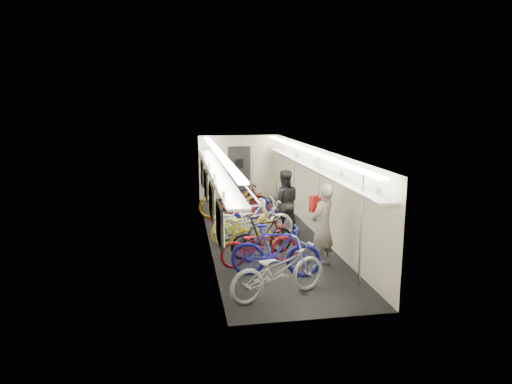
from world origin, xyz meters
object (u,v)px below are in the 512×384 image
object	(u,v)px
bicycle_1	(276,251)
backpack	(315,203)
passenger_near	(322,226)
passenger_mid	(284,203)
bicycle_0	(278,270)

from	to	relation	value
bicycle_1	backpack	size ratio (longest dim) A/B	5.00
bicycle_1	passenger_near	distance (m)	1.26
bicycle_1	passenger_mid	xyz separation A→B (m)	(0.86, 2.98, 0.34)
bicycle_1	backpack	bearing A→B (deg)	-31.32
passenger_near	passenger_mid	distance (m)	2.59
bicycle_0	passenger_near	size ratio (longest dim) A/B	1.08
bicycle_0	backpack	size ratio (longest dim) A/B	5.33
bicycle_1	passenger_mid	size ratio (longest dim) A/B	1.04
bicycle_1	backpack	world-z (taller)	backpack
bicycle_0	bicycle_1	bearing A→B (deg)	-28.95
bicycle_1	passenger_near	world-z (taller)	passenger_near
passenger_mid	backpack	xyz separation A→B (m)	(0.33, -1.80, 0.37)
bicycle_0	passenger_mid	bearing A→B (deg)	-34.09
passenger_mid	backpack	bearing A→B (deg)	107.92
passenger_near	bicycle_1	bearing A→B (deg)	-19.33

